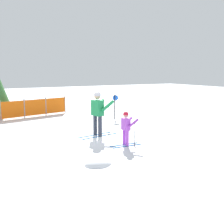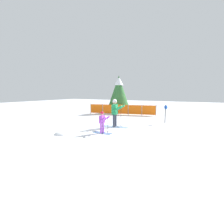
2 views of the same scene
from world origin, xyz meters
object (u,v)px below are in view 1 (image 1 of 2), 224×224
at_px(skier_adult, 98,109).
at_px(skier_child, 126,126).
at_px(safety_fence, 13,109).
at_px(trail_marker, 115,104).

relative_size(skier_adult, skier_child, 1.49).
height_order(skier_adult, safety_fence, skier_adult).
bearing_deg(trail_marker, skier_adult, -129.90).
relative_size(skier_child, safety_fence, 0.19).
bearing_deg(skier_adult, safety_fence, 101.57).
distance_m(skier_child, trail_marker, 5.06).
height_order(skier_adult, skier_child, skier_adult).
bearing_deg(skier_adult, skier_child, -94.73).
bearing_deg(trail_marker, safety_fence, 151.13).
bearing_deg(skier_child, skier_adult, 97.40).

